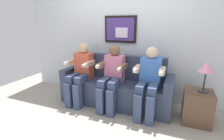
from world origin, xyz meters
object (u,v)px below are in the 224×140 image
couch (116,88)px  side_table_right (197,107)px  person_on_right (149,80)px  person_on_left (81,71)px  table_lamp (207,68)px  person_in_middle (112,75)px

couch → side_table_right: (1.35, -0.11, -0.06)m
person_on_right → side_table_right: person_on_right is taller
person_on_left → person_on_right: (1.25, 0.00, 0.00)m
couch → table_lamp: bearing=-4.1°
person_in_middle → person_on_left: bearing=180.0°
couch → person_on_left: bearing=-165.0°
person_in_middle → side_table_right: (1.35, 0.06, -0.36)m
side_table_right → table_lamp: (0.04, 0.01, 0.61)m
couch → table_lamp: size_ratio=4.36×
person_on_left → person_in_middle: size_ratio=1.00×
person_in_middle → table_lamp: person_in_middle is taller
person_on_right → table_lamp: size_ratio=2.41×
couch → person_in_middle: person_in_middle is taller
person_on_right → table_lamp: bearing=4.9°
person_on_left → table_lamp: size_ratio=2.41×
couch → table_lamp: 1.50m
table_lamp → person_on_right: bearing=-175.1°
couch → side_table_right: 1.36m
person_on_right → table_lamp: person_on_right is taller
person_in_middle → table_lamp: 1.42m
side_table_right → person_on_left: bearing=-178.2°
person_in_middle → person_on_right: size_ratio=1.00×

